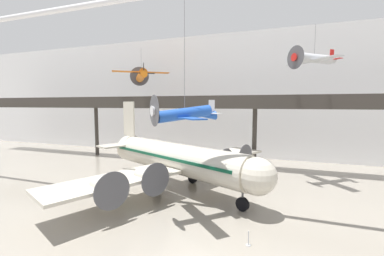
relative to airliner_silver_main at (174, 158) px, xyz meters
The scene contains 7 objects.
hangar_back_wall 24.78m from the airliner_silver_main, 70.44° to the left, with size 140.00×3.00×23.03m.
mezzanine_walkway 15.79m from the airliner_silver_main, 57.50° to the left, with size 110.00×3.20×11.24m.
airliner_silver_main is the anchor object (origin of this frame).
suspended_plane_silver_racer 20.78m from the airliner_silver_main, 26.09° to the left, with size 6.43×6.71×5.50m.
suspended_plane_orange_highwing 20.03m from the airliner_silver_main, 133.37° to the left, with size 8.79×8.17×6.16m.
suspended_plane_blue_trainer 10.25m from the airliner_silver_main, 59.92° to the right, with size 5.99×6.00×11.13m.
stanchion_barrier 14.38m from the airliner_silver_main, 44.23° to the right, with size 0.36×0.36×1.08m.
Camera 1 is at (4.28, -13.11, 9.93)m, focal length 24.00 mm.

